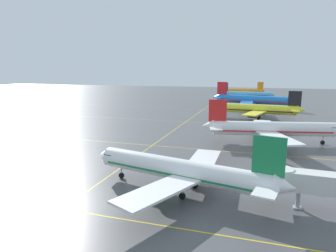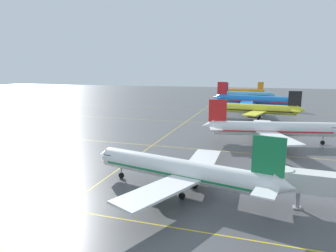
# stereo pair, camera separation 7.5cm
# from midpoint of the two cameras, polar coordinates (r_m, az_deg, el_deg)

# --- Properties ---
(ground_plane) EXTENTS (600.00, 600.00, 0.00)m
(ground_plane) POSITION_cam_midpoint_polar(r_m,az_deg,el_deg) (45.82, -18.57, -14.16)
(ground_plane) COLOR #4C4C4F
(airliner_front_gate) EXTENTS (33.58, 28.53, 10.51)m
(airliner_front_gate) POSITION_cam_midpoint_polar(r_m,az_deg,el_deg) (45.89, 2.72, -8.69)
(airliner_front_gate) COLOR white
(airliner_front_gate) RESTS_ON ground
(airliner_second_row) EXTENTS (36.67, 31.15, 11.46)m
(airliner_second_row) POSITION_cam_midpoint_polar(r_m,az_deg,el_deg) (80.40, 19.69, -0.52)
(airliner_second_row) COLOR white
(airliner_second_row) RESTS_ON ground
(airliner_third_row) EXTENTS (36.49, 31.37, 11.34)m
(airliner_third_row) POSITION_cam_midpoint_polar(r_m,az_deg,el_deg) (119.74, 16.90, 3.21)
(airliner_third_row) COLOR yellow
(airliner_third_row) RESTS_ON ground
(airliner_far_left_stand) EXTENTS (41.45, 35.19, 12.96)m
(airliner_far_left_stand) POSITION_cam_midpoint_polar(r_m,az_deg,el_deg) (151.61, 16.30, 4.98)
(airliner_far_left_stand) COLOR blue
(airliner_far_left_stand) RESTS_ON ground
(airliner_far_right_stand) EXTENTS (35.36, 30.51, 11.00)m
(airliner_far_right_stand) POSITION_cam_midpoint_polar(r_m,az_deg,el_deg) (193.07, 15.06, 6.04)
(airliner_far_right_stand) COLOR #5BB7E5
(airliner_far_right_stand) RESTS_ON ground
(airliner_distant_taxiway) EXTENTS (33.25, 28.65, 10.34)m
(airliner_distant_taxiway) POSITION_cam_midpoint_polar(r_m,az_deg,el_deg) (227.79, 14.51, 6.70)
(airliner_distant_taxiway) COLOR orange
(airliner_distant_taxiway) RESTS_ON ground
(taxiway_markings) EXTENTS (154.48, 159.56, 0.01)m
(taxiway_markings) POSITION_cam_midpoint_polar(r_m,az_deg,el_deg) (91.28, 0.84, -1.07)
(taxiway_markings) COLOR yellow
(taxiway_markings) RESTS_ON ground
(jet_bridge) EXTENTS (18.57, 3.73, 5.58)m
(jet_bridge) POSITION_cam_midpoint_polar(r_m,az_deg,el_deg) (44.76, 28.78, -9.97)
(jet_bridge) COLOR silver
(jet_bridge) RESTS_ON ground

